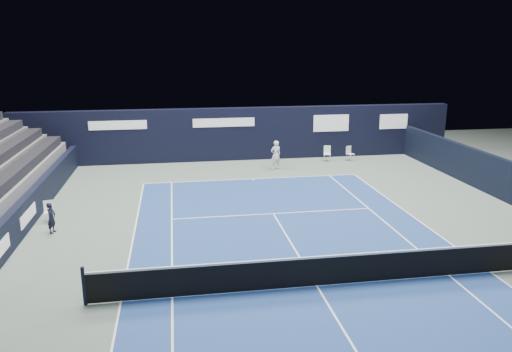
{
  "coord_description": "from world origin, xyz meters",
  "views": [
    {
      "loc": [
        -3.86,
        -12.57,
        6.77
      ],
      "look_at": [
        -0.52,
        7.64,
        1.3
      ],
      "focal_mm": 35.0,
      "sensor_mm": 36.0,
      "label": 1
    }
  ],
  "objects_px": {
    "line_judge_chair": "(49,210)",
    "tennis_net": "(318,270)",
    "tennis_player": "(276,155)",
    "folding_chair_back_b": "(350,152)",
    "folding_chair_back_a": "(327,151)"
  },
  "relations": [
    {
      "from": "tennis_net",
      "to": "tennis_player",
      "type": "bearing_deg",
      "value": 83.37
    },
    {
      "from": "folding_chair_back_b",
      "to": "line_judge_chair",
      "type": "height_order",
      "value": "folding_chair_back_b"
    },
    {
      "from": "line_judge_chair",
      "to": "tennis_player",
      "type": "xyz_separation_m",
      "value": [
        10.46,
        6.75,
        0.34
      ]
    },
    {
      "from": "line_judge_chair",
      "to": "tennis_net",
      "type": "relative_size",
      "value": 0.06
    },
    {
      "from": "line_judge_chair",
      "to": "folding_chair_back_a",
      "type": "bearing_deg",
      "value": 17.47
    },
    {
      "from": "tennis_net",
      "to": "tennis_player",
      "type": "xyz_separation_m",
      "value": [
        1.6,
        13.78,
        0.29
      ]
    },
    {
      "from": "folding_chair_back_b",
      "to": "tennis_net",
      "type": "bearing_deg",
      "value": -135.66
    },
    {
      "from": "folding_chair_back_b",
      "to": "line_judge_chair",
      "type": "relative_size",
      "value": 1.07
    },
    {
      "from": "tennis_net",
      "to": "tennis_player",
      "type": "relative_size",
      "value": 8.08
    },
    {
      "from": "folding_chair_back_a",
      "to": "tennis_player",
      "type": "distance_m",
      "value": 3.75
    },
    {
      "from": "folding_chair_back_b",
      "to": "line_judge_chair",
      "type": "bearing_deg",
      "value": -174.83
    },
    {
      "from": "line_judge_chair",
      "to": "tennis_player",
      "type": "bearing_deg",
      "value": 19.61
    },
    {
      "from": "tennis_player",
      "to": "folding_chair_back_a",
      "type": "bearing_deg",
      "value": 23.56
    },
    {
      "from": "folding_chair_back_a",
      "to": "tennis_player",
      "type": "height_order",
      "value": "tennis_player"
    },
    {
      "from": "line_judge_chair",
      "to": "folding_chair_back_b",
      "type": "bearing_deg",
      "value": 14.8
    }
  ]
}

